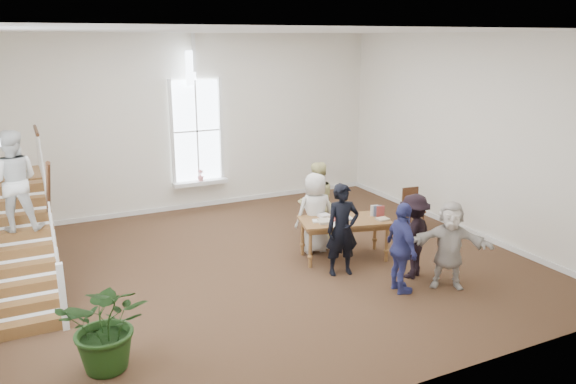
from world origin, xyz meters
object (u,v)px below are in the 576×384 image
woman_cluster_b (413,236)px  woman_cluster_c (449,245)px  library_table (344,223)px  side_chair (412,206)px  elderly_woman (315,213)px  person_yellow (316,203)px  police_officer (342,230)px  woman_cluster_a (402,248)px  floor_plant (108,324)px

woman_cluster_b → woman_cluster_c: 0.72m
library_table → side_chair: bearing=35.3°
library_table → elderly_woman: size_ratio=1.15×
woman_cluster_c → side_chair: (1.48, 2.92, -0.27)m
person_yellow → woman_cluster_c: bearing=104.2°
elderly_woman → side_chair: 2.84m
police_officer → person_yellow: 1.80m
woman_cluster_b → person_yellow: bearing=-100.5°
woman_cluster_a → woman_cluster_b: 0.75m
library_table → person_yellow: 1.11m
elderly_woman → person_yellow: person_yellow is taller
elderly_woman → woman_cluster_c: (1.32, -2.59, -0.05)m
woman_cluster_b → woman_cluster_c: size_ratio=1.00×
woman_cluster_b → woman_cluster_a: bearing=9.8°
woman_cluster_c → floor_plant: woman_cluster_c is taller
person_yellow → floor_plant: person_yellow is taller
police_officer → side_chair: bearing=38.9°
police_officer → floor_plant: 4.71m
floor_plant → side_chair: floor_plant is taller
person_yellow → woman_cluster_a: bearing=88.3°
library_table → person_yellow: person_yellow is taller
library_table → police_officer: size_ratio=1.10×
library_table → floor_plant: bearing=-143.3°
police_officer → person_yellow: size_ratio=0.98×
elderly_woman → side_chair: elderly_woman is taller
person_yellow → floor_plant: 5.81m
police_officer → woman_cluster_a: 1.26m
library_table → woman_cluster_a: size_ratio=1.18×
woman_cluster_b → woman_cluster_c: woman_cluster_b is taller
woman_cluster_c → library_table: bearing=152.2°
police_officer → side_chair: 3.32m
woman_cluster_a → side_chair: woman_cluster_a is taller
person_yellow → woman_cluster_b: (0.72, -2.44, -0.10)m
woman_cluster_c → floor_plant: 5.93m
person_yellow → side_chair: size_ratio=1.86×
person_yellow → library_table: bearing=87.6°
library_table → side_chair: side_chair is taller
floor_plant → woman_cluster_c: bearing=0.2°
side_chair → elderly_woman: bearing=-166.3°
person_yellow → woman_cluster_a: 2.89m
elderly_woman → woman_cluster_a: (0.42, -2.39, -0.03)m
police_officer → woman_cluster_b: 1.32m
library_table → floor_plant: 5.34m
police_officer → woman_cluster_a: police_officer is taller
floor_plant → woman_cluster_a: bearing=2.5°
woman_cluster_c → side_chair: woman_cluster_c is taller
woman_cluster_b → side_chair: woman_cluster_b is taller
library_table → woman_cluster_b: size_ratio=1.21×
person_yellow → woman_cluster_a: person_yellow is taller
library_table → woman_cluster_a: woman_cluster_a is taller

